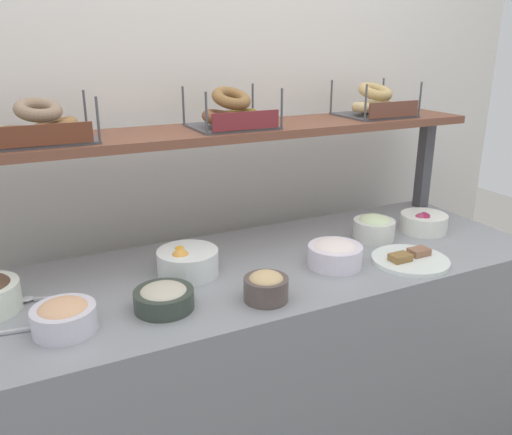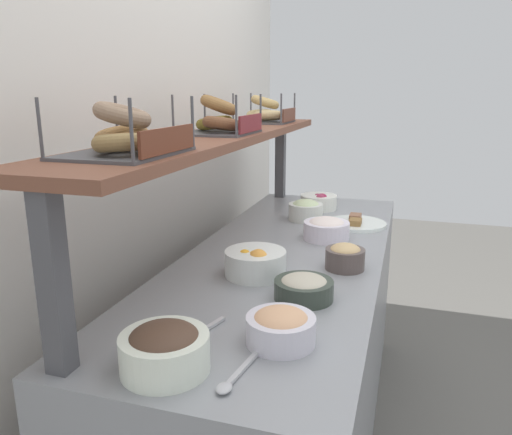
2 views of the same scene
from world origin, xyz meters
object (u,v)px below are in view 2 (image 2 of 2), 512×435
at_px(bowl_beet_salad, 319,201).
at_px(bowl_tuna_salad, 304,287).
at_px(bowl_hummus, 345,256).
at_px(serving_spoon_by_edge, 233,378).
at_px(serving_spoon_near_plate, 193,336).
at_px(bagel_basket_cinnamon_raisin, 220,120).
at_px(bowl_lox_spread, 281,327).
at_px(bowl_fruit_salad, 255,263).
at_px(bagel_basket_everything, 125,136).
at_px(bowl_chocolate_spread, 165,348).
at_px(bowl_scallion_spread, 306,210).
at_px(serving_plate_white, 356,223).
at_px(bowl_cream_cheese, 326,228).
at_px(bagel_basket_plain, 265,113).

bearing_deg(bowl_beet_salad, bowl_tuna_salad, -171.98).
height_order(bowl_hummus, serving_spoon_by_edge, bowl_hummus).
height_order(bowl_tuna_salad, serving_spoon_near_plate, bowl_tuna_salad).
xyz_separation_m(serving_spoon_by_edge, bagel_basket_cinnamon_raisin, (0.85, 0.35, 0.47)).
height_order(bowl_lox_spread, bagel_basket_cinnamon_raisin, bagel_basket_cinnamon_raisin).
xyz_separation_m(bowl_fruit_salad, bagel_basket_everything, (-0.37, 0.22, 0.43)).
height_order(bowl_chocolate_spread, bagel_basket_cinnamon_raisin, bagel_basket_cinnamon_raisin).
relative_size(bowl_scallion_spread, bowl_chocolate_spread, 0.82).
height_order(serving_plate_white, serving_spoon_by_edge, serving_plate_white).
height_order(bowl_hummus, bowl_beet_salad, bowl_hummus).
relative_size(bowl_fruit_salad, bagel_basket_everything, 0.63).
xyz_separation_m(bowl_lox_spread, serving_spoon_near_plate, (-0.04, 0.21, -0.04)).
relative_size(bowl_beet_salad, serving_plate_white, 0.70).
xyz_separation_m(serving_spoon_near_plate, bagel_basket_everything, (0.07, 0.20, 0.47)).
bearing_deg(bowl_lox_spread, serving_plate_white, -2.94).
height_order(bowl_hummus, serving_plate_white, bowl_hummus).
height_order(bowl_cream_cheese, bagel_basket_everything, bagel_basket_everything).
relative_size(bowl_scallion_spread, serving_spoon_near_plate, 0.89).
bearing_deg(serving_spoon_near_plate, bowl_chocolate_spread, 179.71).
relative_size(bagel_basket_cinnamon_raisin, bagel_basket_plain, 1.04).
bearing_deg(serving_plate_white, bowl_cream_cheese, 159.44).
distance_m(bowl_tuna_salad, bowl_lox_spread, 0.27).
bearing_deg(bowl_tuna_salad, bagel_basket_plain, 21.97).
bearing_deg(bowl_fruit_salad, bowl_beet_salad, -1.84).
xyz_separation_m(bowl_lox_spread, bagel_basket_cinnamon_raisin, (0.66, 0.40, 0.44)).
bearing_deg(bowl_lox_spread, bagel_basket_everything, 85.89).
xyz_separation_m(bowl_chocolate_spread, serving_spoon_by_edge, (0.00, -0.15, -0.04)).
relative_size(bowl_hummus, bagel_basket_plain, 0.47).
bearing_deg(bowl_chocolate_spread, bowl_scallion_spread, -1.26).
height_order(bowl_tuna_salad, bowl_beet_salad, bowl_beet_salad).
height_order(bowl_fruit_salad, serving_spoon_by_edge, bowl_fruit_salad).
bearing_deg(bowl_tuna_salad, bowl_fruit_salad, 54.32).
height_order(bowl_chocolate_spread, bowl_cream_cheese, bowl_chocolate_spread).
xyz_separation_m(bowl_beet_salad, bowl_lox_spread, (-1.38, -0.16, 0.00)).
relative_size(bagel_basket_everything, bagel_basket_cinnamon_raisin, 1.08).
xyz_separation_m(bowl_scallion_spread, serving_spoon_near_plate, (-1.19, 0.03, -0.04)).
bearing_deg(bowl_lox_spread, bowl_beet_salad, 6.50).
distance_m(bowl_fruit_salad, bowl_lox_spread, 0.45).
bearing_deg(serving_plate_white, bowl_lox_spread, 177.06).
bearing_deg(bowl_fruit_salad, serving_spoon_near_plate, 177.74).
relative_size(bowl_scallion_spread, bagel_basket_everything, 0.50).
bearing_deg(serving_plate_white, bowl_hummus, -177.73).
relative_size(bowl_scallion_spread, serving_plate_white, 0.60).
distance_m(bowl_fruit_salad, serving_plate_white, 0.76).
distance_m(bowl_lox_spread, bagel_basket_everything, 0.60).
bearing_deg(bagel_basket_plain, bagel_basket_everything, -179.45).
relative_size(bowl_chocolate_spread, serving_plate_white, 0.73).
height_order(bowl_scallion_spread, bowl_cream_cheese, bowl_scallion_spread).
relative_size(bowl_tuna_salad, bagel_basket_plain, 0.61).
relative_size(bowl_lox_spread, serving_spoon_near_plate, 0.94).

